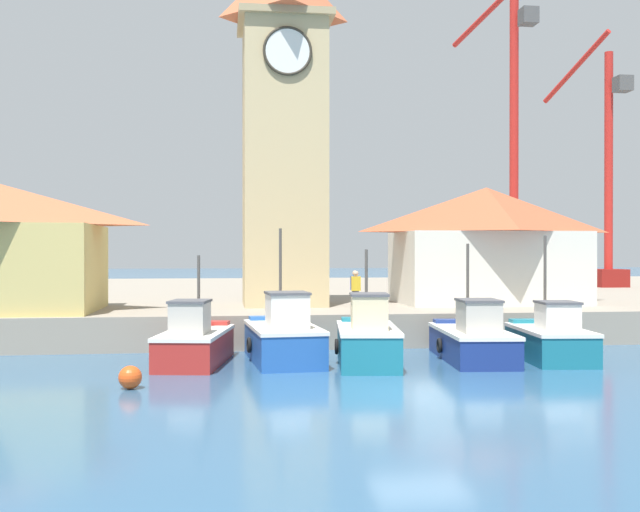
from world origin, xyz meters
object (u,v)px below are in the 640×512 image
fishing_boat_left_outer (283,338)px  fishing_boat_center (550,340)px  clock_tower (284,120)px  fishing_boat_far_left (195,342)px  dock_worker_near_tower (356,291)px  mooring_buoy (130,377)px  fishing_boat_left_inner (367,340)px  warehouse_right (486,244)px  port_crane_far (513,167)px  port_crane_near (607,196)px  dock_worker_along_quay (355,290)px  fishing_boat_mid_left (473,340)px

fishing_boat_left_outer → fishing_boat_center: 9.00m
fishing_boat_left_outer → clock_tower: bearing=85.2°
fishing_boat_far_left → dock_worker_near_tower: (6.02, 3.75, 1.44)m
mooring_buoy → fishing_boat_left_inner: bearing=25.2°
warehouse_right → port_crane_far: bearing=63.2°
dock_worker_near_tower → warehouse_right: bearing=34.3°
fishing_boat_left_outer → port_crane_far: size_ratio=0.25×
fishing_boat_left_inner → port_crane_near: size_ratio=0.27×
fishing_boat_center → warehouse_right: 9.88m
fishing_boat_far_left → port_crane_near: 35.69m
warehouse_right → port_crane_far: port_crane_far is taller
clock_tower → port_crane_far: bearing=38.9°
mooring_buoy → port_crane_near: bearing=43.8°
dock_worker_along_quay → clock_tower: bearing=122.5°
warehouse_right → dock_worker_along_quay: 8.29m
dock_worker_near_tower → dock_worker_along_quay: bearing=83.8°
clock_tower → port_crane_far: size_ratio=0.87×
fishing_boat_far_left → dock_worker_along_quay: size_ratio=3.02×
fishing_boat_left_inner → mooring_buoy: bearing=-154.8°
fishing_boat_left_outer → fishing_boat_left_inner: 2.84m
fishing_boat_far_left → port_crane_near: port_crane_near is taller
mooring_buoy → dock_worker_near_tower: (7.56, 8.02, 1.84)m
fishing_boat_mid_left → dock_worker_along_quay: (-3.20, 4.69, 1.45)m
fishing_boat_left_inner → fishing_boat_far_left: bearing=170.5°
clock_tower → dock_worker_near_tower: 8.91m
fishing_boat_left_outer → clock_tower: clock_tower is taller
fishing_boat_left_outer → mooring_buoy: (-4.46, -4.38, -0.49)m
fishing_boat_mid_left → clock_tower: 13.53m
port_crane_far → mooring_buoy: size_ratio=31.83×
fishing_boat_left_inner → dock_worker_along_quay: bearing=84.3°
dock_worker_near_tower → dock_worker_along_quay: 0.57m
fishing_boat_left_inner → mooring_buoy: 7.86m
fishing_boat_mid_left → fishing_boat_center: bearing=-8.0°
fishing_boat_center → dock_worker_along_quay: 7.82m
fishing_boat_left_inner → port_crane_near: (21.07, 23.72, 6.66)m
port_crane_near → dock_worker_along_quay: 28.13m
fishing_boat_far_left → dock_worker_near_tower: bearing=31.9°
fishing_boat_left_inner → port_crane_near: 32.42m
fishing_boat_left_inner → dock_worker_along_quay: size_ratio=2.90×
port_crane_far → mooring_buoy: 33.68m
warehouse_right → port_crane_near: bearing=46.3°
fishing_boat_left_inner → fishing_boat_left_outer: bearing=158.4°
fishing_boat_left_inner → fishing_boat_center: 6.32m
warehouse_right → port_crane_near: size_ratio=0.49×
mooring_buoy → dock_worker_along_quay: 11.63m
port_crane_far → dock_worker_near_tower: port_crane_far is taller
fishing_boat_left_inner → dock_worker_near_tower: bearing=84.3°
clock_tower → port_crane_near: 27.32m
fishing_boat_left_outer → clock_tower: 11.89m
port_crane_far → port_crane_near: bearing=15.0°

